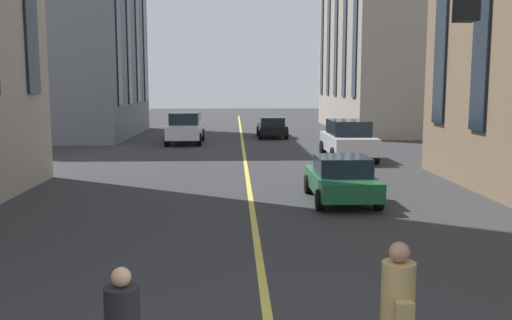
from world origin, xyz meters
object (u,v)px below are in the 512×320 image
at_px(car_green_parked_a, 341,179).
at_px(pedestrian_near, 397,319).
at_px(car_white_near, 185,127).
at_px(car_black_parked_b, 272,127).
at_px(car_white_oncoming, 348,139).

relative_size(car_green_parked_a, pedestrian_near, 2.16).
relative_size(car_white_near, car_black_parked_b, 1.07).
height_order(car_white_near, car_black_parked_b, car_white_near).
bearing_deg(car_black_parked_b, car_white_near, 124.14).
bearing_deg(car_green_parked_a, car_white_oncoming, -12.64).
relative_size(car_white_near, pedestrian_near, 2.61).
bearing_deg(car_white_oncoming, pedestrian_near, 170.04).
bearing_deg(pedestrian_near, car_black_parked_b, -1.29).
bearing_deg(car_white_near, car_white_oncoming, -132.85).
height_order(car_green_parked_a, pedestrian_near, pedestrian_near).
distance_m(car_white_oncoming, car_white_near, 11.42).
xyz_separation_m(car_white_oncoming, pedestrian_near, (-20.28, 3.56, -0.06)).
bearing_deg(car_green_parked_a, car_black_parked_b, 1.91).
relative_size(car_white_oncoming, car_white_near, 1.00).
xyz_separation_m(car_white_near, car_green_parked_a, (-17.33, -6.23, -0.27)).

